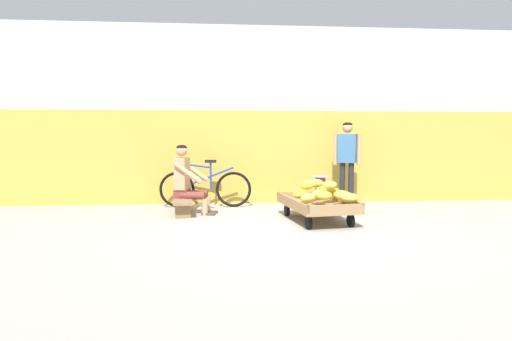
# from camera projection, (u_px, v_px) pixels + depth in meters

# --- Properties ---
(ground_plane) EXTENTS (80.00, 80.00, 0.00)m
(ground_plane) POSITION_uv_depth(u_px,v_px,m) (295.00, 233.00, 5.75)
(ground_plane) COLOR #A39E93
(back_wall) EXTENTS (16.00, 0.30, 3.34)m
(back_wall) POSITION_uv_depth(u_px,v_px,m) (271.00, 116.00, 8.31)
(back_wall) COLOR gold
(back_wall) RESTS_ON ground
(banana_cart) EXTENTS (1.04, 1.55, 0.36)m
(banana_cart) POSITION_uv_depth(u_px,v_px,m) (317.00, 205.00, 6.51)
(banana_cart) COLOR #99754C
(banana_cart) RESTS_ON ground
(banana_pile) EXTENTS (0.91, 1.22, 0.26)m
(banana_pile) POSITION_uv_depth(u_px,v_px,m) (323.00, 191.00, 6.41)
(banana_pile) COLOR gold
(banana_pile) RESTS_ON banana_cart
(low_bench) EXTENTS (0.40, 1.12, 0.27)m
(low_bench) POSITION_uv_depth(u_px,v_px,m) (182.00, 202.00, 7.12)
(low_bench) COLOR olive
(low_bench) RESTS_ON ground
(vendor_seated) EXTENTS (0.72, 0.56, 1.14)m
(vendor_seated) POSITION_uv_depth(u_px,v_px,m) (187.00, 180.00, 7.08)
(vendor_seated) COLOR tan
(vendor_seated) RESTS_ON ground
(plastic_crate) EXTENTS (0.36, 0.28, 0.30)m
(plastic_crate) POSITION_uv_depth(u_px,v_px,m) (320.00, 201.00, 7.52)
(plastic_crate) COLOR #19847F
(plastic_crate) RESTS_ON ground
(weighing_scale) EXTENTS (0.30, 0.30, 0.29)m
(weighing_scale) POSITION_uv_depth(u_px,v_px,m) (320.00, 184.00, 7.49)
(weighing_scale) COLOR #28282D
(weighing_scale) RESTS_ON plastic_crate
(bicycle_near_left) EXTENTS (1.66, 0.48, 0.86)m
(bicycle_near_left) POSITION_uv_depth(u_px,v_px,m) (205.00, 188.00, 7.78)
(bicycle_near_left) COLOR black
(bicycle_near_left) RESTS_ON ground
(customer_adult) EXTENTS (0.45, 0.32, 1.53)m
(customer_adult) POSITION_uv_depth(u_px,v_px,m) (347.00, 154.00, 7.80)
(customer_adult) COLOR #232328
(customer_adult) RESTS_ON ground
(shopping_bag) EXTENTS (0.18, 0.12, 0.24)m
(shopping_bag) POSITION_uv_depth(u_px,v_px,m) (340.00, 207.00, 7.05)
(shopping_bag) COLOR #D13D4C
(shopping_bag) RESTS_ON ground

